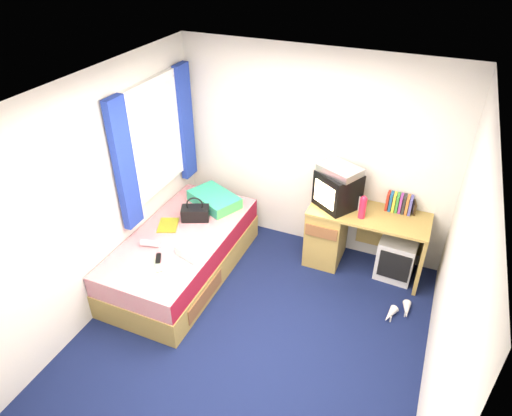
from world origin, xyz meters
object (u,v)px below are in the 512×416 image
at_px(bed, 183,254).
at_px(remote_control, 158,259).
at_px(pillow, 214,199).
at_px(pink_water_bottle, 362,208).
at_px(water_bottle, 150,243).
at_px(desk, 342,232).
at_px(magazine, 168,225).
at_px(aerosol_can, 361,204).
at_px(white_heels, 398,312).
at_px(colour_swatch_fan, 158,265).
at_px(handbag, 195,213).
at_px(storage_cube, 397,257).
at_px(vcr, 340,170).
at_px(picture_frame, 414,208).
at_px(towel, 193,250).
at_px(crt_tv, 338,190).

xyz_separation_m(bed, remote_control, (0.02, -0.46, 0.28)).
height_order(pillow, pink_water_bottle, pink_water_bottle).
bearing_deg(water_bottle, desk, 34.62).
bearing_deg(magazine, aerosol_can, 23.00).
bearing_deg(aerosol_can, white_heels, -45.22).
relative_size(desk, remote_control, 8.13).
bearing_deg(colour_swatch_fan, magazine, 113.82).
bearing_deg(desk, magazine, -155.21).
xyz_separation_m(desk, handbag, (-1.58, -0.59, 0.22)).
xyz_separation_m(pillow, storage_cube, (2.17, 0.22, -0.36)).
xyz_separation_m(vcr, pink_water_bottle, (0.31, -0.13, -0.33)).
xyz_separation_m(storage_cube, aerosol_can, (-0.48, -0.00, 0.59)).
distance_m(picture_frame, towel, 2.42).
height_order(bed, picture_frame, picture_frame).
height_order(water_bottle, white_heels, water_bottle).
relative_size(desk, colour_swatch_fan, 5.91).
height_order(storage_cube, water_bottle, water_bottle).
distance_m(vcr, handbag, 1.69).
bearing_deg(picture_frame, towel, -161.22).
xyz_separation_m(pink_water_bottle, magazine, (-2.01, -0.71, -0.32)).
bearing_deg(crt_tv, colour_swatch_fan, -100.58).
height_order(aerosol_can, white_heels, aerosol_can).
bearing_deg(storage_cube, water_bottle, -149.97).
distance_m(magazine, colour_swatch_fan, 0.69).
height_order(desk, handbag, handbag).
xyz_separation_m(magazine, remote_control, (0.23, -0.55, 0.00)).
xyz_separation_m(towel, water_bottle, (-0.48, -0.06, -0.01)).
height_order(vcr, picture_frame, vcr).
bearing_deg(magazine, white_heels, 4.32).
xyz_separation_m(bed, water_bottle, (-0.18, -0.30, 0.31)).
height_order(bed, towel, towel).
bearing_deg(desk, remote_control, -138.73).
xyz_separation_m(storage_cube, pink_water_bottle, (-0.44, -0.13, 0.62)).
distance_m(crt_tv, towel, 1.70).
relative_size(picture_frame, remote_control, 0.88).
distance_m(vcr, white_heels, 1.60).
distance_m(aerosol_can, colour_swatch_fan, 2.25).
distance_m(picture_frame, magazine, 2.72).
xyz_separation_m(magazine, colour_swatch_fan, (0.28, -0.63, -0.00)).
height_order(storage_cube, remote_control, remote_control).
relative_size(aerosol_can, white_heels, 0.49).
relative_size(aerosol_can, towel, 0.62).
xyz_separation_m(aerosol_can, magazine, (-1.96, -0.83, -0.29)).
height_order(magazine, water_bottle, water_bottle).
xyz_separation_m(crt_tv, towel, (-1.18, -1.16, -0.37)).
height_order(pillow, colour_swatch_fan, pillow).
bearing_deg(storage_cube, pink_water_bottle, -160.77).
bearing_deg(aerosol_can, colour_swatch_fan, -139.01).
bearing_deg(white_heels, handbag, 178.93).
distance_m(pillow, crt_tv, 1.48).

